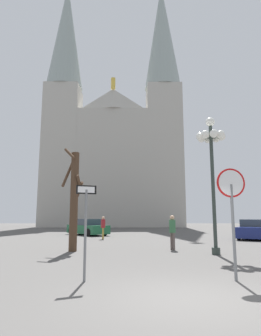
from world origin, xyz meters
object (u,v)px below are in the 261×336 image
one_way_arrow_sign (86,222)px  parked_car_near_green (87,227)px  cathedral (114,140)px  pedestrian_walking (103,225)px  street_lamp (212,152)px  stop_sign (232,200)px  parked_car_far_navy (254,230)px  bare_tree (74,198)px  pedestrian_standing (172,229)px

one_way_arrow_sign → parked_car_near_green: one_way_arrow_sign is taller
cathedral → pedestrian_walking: 28.30m
cathedral → street_lamp: 35.53m
stop_sign → parked_car_far_navy: 15.35m
cathedral → bare_tree: 34.43m
parked_car_near_green → pedestrian_walking: pedestrian_walking is taller
bare_tree → one_way_arrow_sign: bearing=-76.7°
one_way_arrow_sign → pedestrian_walking: one_way_arrow_sign is taller
street_lamp → bare_tree: bearing=169.4°
stop_sign → one_way_arrow_sign: 3.97m
parked_car_far_navy → pedestrian_standing: 9.85m
parked_car_far_navy → pedestrian_walking: pedestrian_walking is taller
one_way_arrow_sign → bare_tree: bare_tree is taller
parked_car_near_green → pedestrian_walking: size_ratio=2.81×
parked_car_near_green → cathedral: bearing=86.8°
cathedral → street_lamp: size_ratio=6.81×
cathedral → pedestrian_walking: size_ratio=26.05×
one_way_arrow_sign → parked_car_far_navy: 17.37m
street_lamp → pedestrian_walking: bearing=123.6°
stop_sign → street_lamp: size_ratio=0.48×
one_way_arrow_sign → pedestrian_walking: 13.81m
one_way_arrow_sign → pedestrian_standing: one_way_arrow_sign is taller
pedestrian_standing → parked_car_near_green: bearing=117.1°
cathedral → stop_sign: bearing=-82.3°
cathedral → pedestrian_standing: size_ratio=24.98×
pedestrian_walking → pedestrian_standing: pedestrian_standing is taller
pedestrian_standing → bare_tree: bearing=-173.5°
cathedral → parked_car_far_navy: 30.61m
stop_sign → parked_car_near_green: (-6.43, 18.33, -1.42)m
street_lamp → cathedral: bearing=100.6°
parked_car_near_green → pedestrian_standing: pedestrian_standing is taller
pedestrian_standing → street_lamp: bearing=-47.3°
stop_sign → street_lamp: 5.85m
one_way_arrow_sign → bare_tree: size_ratio=0.50×
one_way_arrow_sign → street_lamp: 7.84m
one_way_arrow_sign → parked_car_far_navy: size_ratio=0.52×
stop_sign → parked_car_far_navy: bearing=65.3°
street_lamp → parked_car_far_navy: (5.38, 8.69, -3.90)m
pedestrian_standing → one_way_arrow_sign: bearing=-115.3°
parked_car_near_green → pedestrian_walking: 4.94m
cathedral → bare_tree: bearing=-90.3°
street_lamp → parked_car_far_navy: bearing=58.3°
bare_tree → parked_car_far_navy: bearing=32.3°
cathedral → one_way_arrow_sign: (1.35, -38.95, -12.40)m
cathedral → parked_car_near_green: bearing=-93.2°
stop_sign → one_way_arrow_sign: size_ratio=1.19×
stop_sign → parked_car_near_green: size_ratio=0.65×
stop_sign → pedestrian_walking: bearing=108.7°
one_way_arrow_sign → parked_car_near_green: size_ratio=0.54×
stop_sign → bare_tree: (-5.46, 6.41, 0.43)m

